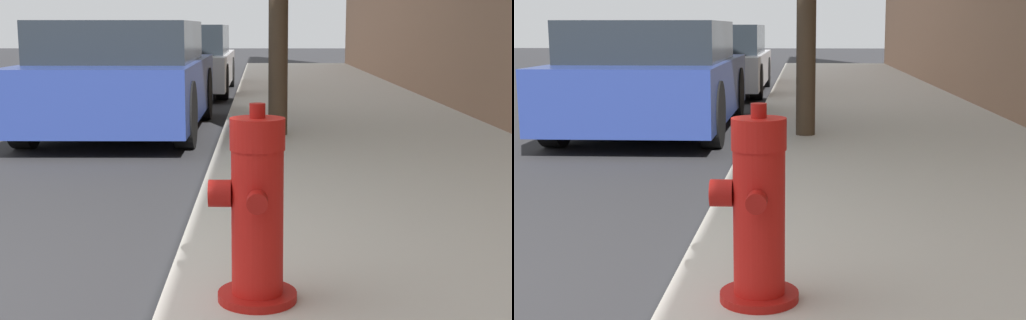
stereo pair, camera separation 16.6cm
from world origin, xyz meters
The scene contains 3 objects.
fire_hydrant centered at (2.14, 0.15, 0.48)m, with size 0.36×0.36×0.82m.
parked_car_near centered at (0.57, 5.72, 0.64)m, with size 1.85×3.83×1.30m.
parked_car_mid centered at (0.75, 10.87, 0.62)m, with size 1.73×4.32×1.27m.
Camera 2 is at (2.33, -2.64, 1.22)m, focal length 50.00 mm.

